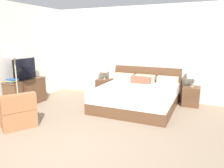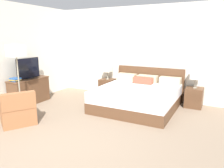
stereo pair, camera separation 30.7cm
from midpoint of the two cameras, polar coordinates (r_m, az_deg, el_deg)
name	(u,v)px [view 2 (the right image)]	position (r m, az deg, el deg)	size (l,w,h in m)	color
ground_plane	(61,153)	(3.89, -10.95, -17.20)	(11.58, 11.58, 0.00)	#84705B
wall_back	(142,53)	(6.88, 9.14, 8.03)	(6.95, 0.06, 2.80)	silver
wall_left	(16,55)	(6.63, -22.69, 7.07)	(0.06, 5.66, 2.80)	silver
bed	(138,96)	(5.98, 8.27, -3.26)	(2.07, 2.10, 0.99)	brown
nightstand_left	(107,87)	(7.16, 0.04, -0.83)	(0.45, 0.46, 0.54)	brown
nightstand_right	(194,97)	(6.43, 21.91, -3.30)	(0.45, 0.46, 0.54)	brown
table_lamp_left	(107,68)	(7.05, 0.05, 4.20)	(0.27, 0.27, 0.50)	gray
table_lamp_right	(196,75)	(6.30, 22.37, 2.28)	(0.27, 0.27, 0.50)	gray
dresser	(29,91)	(6.66, -19.57, -1.65)	(0.46, 1.18, 0.73)	brown
tv	(28,69)	(6.56, -19.79, 3.79)	(0.18, 0.77, 0.58)	black
book_red_cover	(15,81)	(6.31, -22.71, 0.78)	(0.19, 0.18, 0.03)	#234C8E
book_blue_cover	(15,80)	(6.30, -22.68, 1.03)	(0.26, 0.20, 0.03)	gold
book_small_top	(15,79)	(6.29, -22.65, 1.31)	(0.25, 0.20, 0.04)	#234C8E
armchair_by_window	(18,111)	(5.22, -21.83, -6.67)	(0.94, 0.94, 0.76)	#935B38
floor_lamp	(16,56)	(5.65, -22.30, 6.88)	(0.33, 0.33, 1.72)	gray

